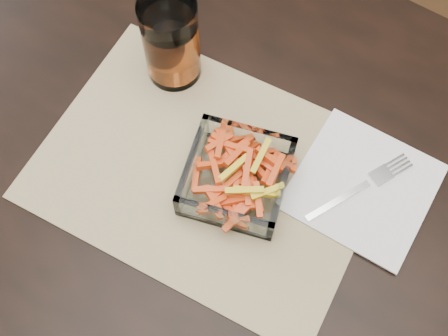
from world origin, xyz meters
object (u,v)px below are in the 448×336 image
Objects in this scene: glass_bowl at (237,178)px; dining_table at (235,226)px; tumbler at (171,43)px; fork at (362,186)px.

dining_table is at bearing -56.49° from glass_bowl.
glass_bowl is at bearing -30.60° from tumbler.
tumbler is at bearing 146.22° from dining_table.
fork is at bearing 31.73° from glass_bowl.
dining_table is at bearing -112.69° from fork.
tumbler reaches higher than glass_bowl.
glass_bowl is 1.03× the size of fork.
fork is (0.13, 0.11, 0.10)m from dining_table.
fork is (0.15, 0.09, -0.02)m from glass_bowl.
glass_bowl is at bearing 123.51° from dining_table.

